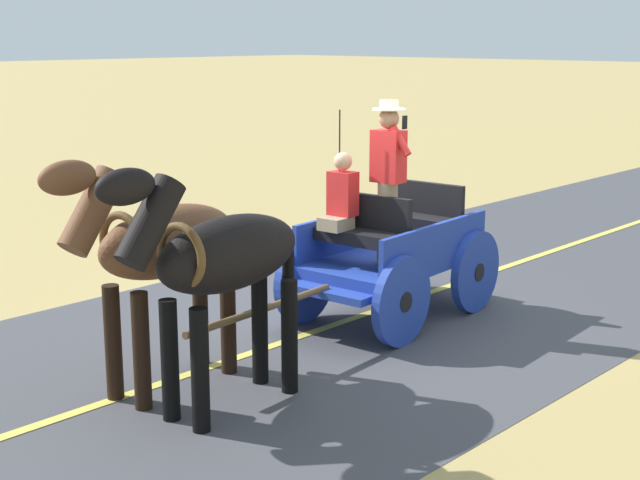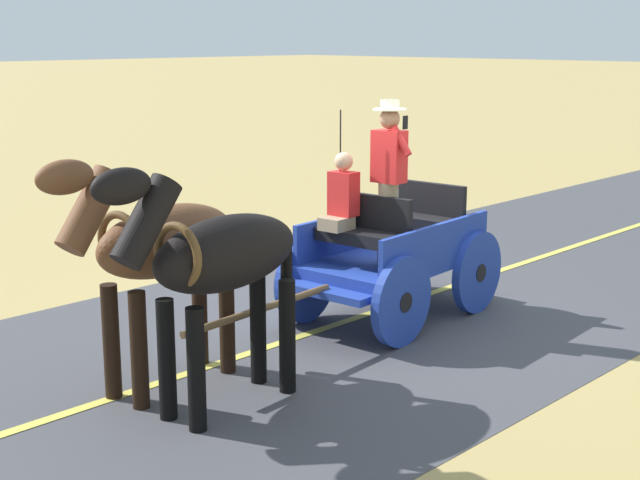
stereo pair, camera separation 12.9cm
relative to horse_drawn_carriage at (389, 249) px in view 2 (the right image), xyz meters
The scene contains 6 objects.
ground_plane 0.86m from the horse_drawn_carriage, 17.89° to the right, with size 200.00×200.00×0.00m, color tan.
road_surface 0.86m from the horse_drawn_carriage, 17.89° to the right, with size 5.75×160.00×0.01m, color #424247.
road_centre_stripe 0.85m from the horse_drawn_carriage, 17.89° to the right, with size 0.12×160.00×0.00m, color #DBCC4C.
horse_drawn_carriage is the anchor object (origin of this frame).
horse_near_side 3.09m from the horse_drawn_carriage, 101.40° to the left, with size 0.66×2.13×2.21m.
horse_off_side 3.09m from the horse_drawn_carriage, 87.42° to the left, with size 0.72×2.14×2.21m.
Camera 2 is at (-6.59, 7.79, 3.17)m, focal length 51.07 mm.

